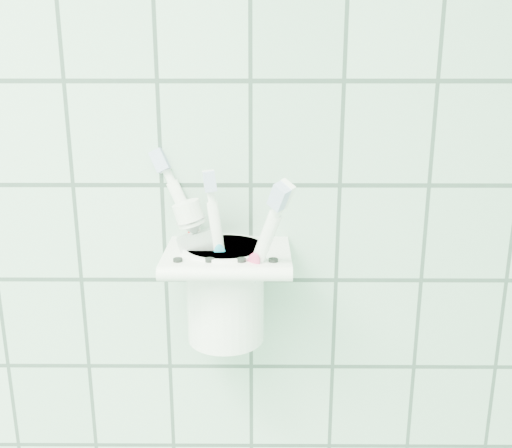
% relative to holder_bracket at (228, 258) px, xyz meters
% --- Properties ---
extents(holder_bracket, '(0.13, 0.11, 0.04)m').
position_rel_holder_bracket_xyz_m(holder_bracket, '(0.00, 0.00, 0.00)').
color(holder_bracket, white).
rests_on(holder_bracket, wall_back).
extents(cup, '(0.09, 0.09, 0.11)m').
position_rel_holder_bracket_xyz_m(cup, '(-0.00, 0.00, -0.04)').
color(cup, white).
rests_on(cup, holder_bracket).
extents(toothbrush_pink, '(0.09, 0.05, 0.21)m').
position_rel_holder_bracket_xyz_m(toothbrush_pink, '(0.01, 0.01, 0.02)').
color(toothbrush_pink, white).
rests_on(toothbrush_pink, cup).
extents(toothbrush_blue, '(0.03, 0.02, 0.18)m').
position_rel_holder_bracket_xyz_m(toothbrush_blue, '(0.00, -0.01, 0.01)').
color(toothbrush_blue, white).
rests_on(toothbrush_blue, cup).
extents(toothbrush_orange, '(0.06, 0.10, 0.21)m').
position_rel_holder_bracket_xyz_m(toothbrush_orange, '(0.00, 0.02, 0.02)').
color(toothbrush_orange, white).
rests_on(toothbrush_orange, cup).
extents(toothpaste_tube, '(0.07, 0.03, 0.16)m').
position_rel_holder_bracket_xyz_m(toothpaste_tube, '(-0.00, -0.01, 0.00)').
color(toothpaste_tube, silver).
rests_on(toothpaste_tube, cup).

